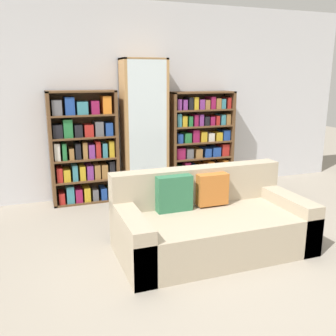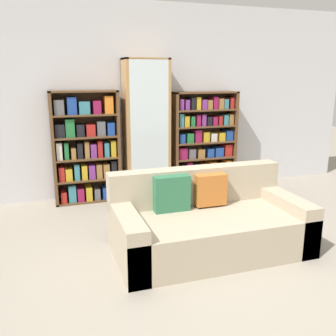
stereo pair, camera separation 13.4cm
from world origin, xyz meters
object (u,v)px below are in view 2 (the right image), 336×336
at_px(display_cabinet, 146,130).
at_px(couch, 208,224).
at_px(bookshelf_left, 86,148).
at_px(bookshelf_right, 203,143).
at_px(wine_bottle, 197,208).

bearing_deg(display_cabinet, couch, -86.56).
xyz_separation_m(bookshelf_left, display_cabinet, (0.85, -0.02, 0.22)).
height_order(bookshelf_left, bookshelf_right, bookshelf_left).
xyz_separation_m(bookshelf_left, bookshelf_right, (1.74, 0.00, -0.02)).
relative_size(couch, display_cabinet, 0.97).
bearing_deg(wine_bottle, bookshelf_right, 63.95).
bearing_deg(bookshelf_right, display_cabinet, -178.92).
xyz_separation_m(couch, display_cabinet, (-0.11, 1.90, 0.69)).
relative_size(couch, bookshelf_left, 1.23).
relative_size(couch, wine_bottle, 4.71).
xyz_separation_m(display_cabinet, bookshelf_right, (0.89, 0.02, -0.24)).
distance_m(bookshelf_left, bookshelf_right, 1.74).
xyz_separation_m(couch, wine_bottle, (0.19, 0.71, -0.10)).
height_order(couch, bookshelf_right, bookshelf_right).
bearing_deg(display_cabinet, wine_bottle, -75.67).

